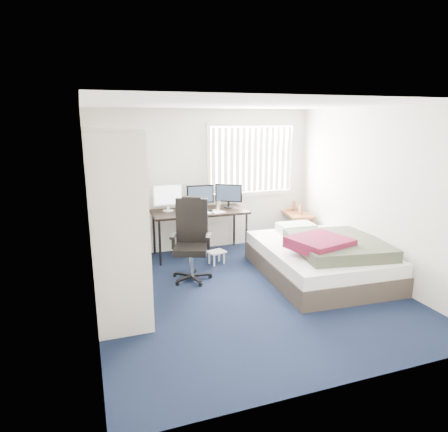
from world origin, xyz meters
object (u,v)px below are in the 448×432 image
office_chair (191,248)px  bed (321,257)px  nightstand (296,215)px  desk (199,209)px

office_chair → bed: office_chair is taller
nightstand → bed: (-0.49, -1.64, -0.23)m
office_chair → nightstand: 2.57m
bed → nightstand: bearing=73.4°
office_chair → bed: 1.95m
desk → nightstand: (1.94, 0.08, -0.29)m
office_chair → desk: bearing=67.6°
desk → bed: 2.19m
nightstand → desk: bearing=-177.6°
office_chair → bed: (1.86, -0.58, -0.17)m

